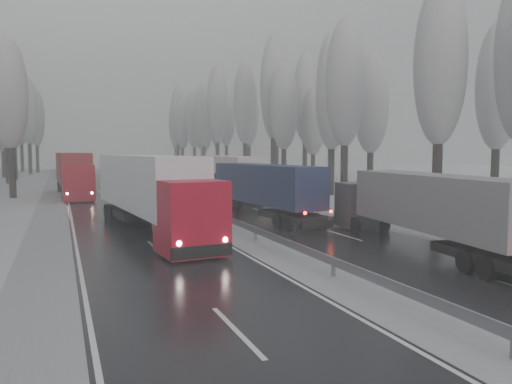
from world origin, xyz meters
TOP-DOWN VIEW (x-y plane):
  - ground at (0.00, 0.00)m, footprint 260.00×260.00m
  - carriageway_right at (5.25, 30.00)m, footprint 7.50×200.00m
  - carriageway_left at (-5.25, 30.00)m, footprint 7.50×200.00m
  - median_slush at (0.00, 30.00)m, footprint 3.00×200.00m
  - shoulder_right at (10.20, 30.00)m, footprint 2.40×200.00m
  - shoulder_left at (-10.20, 30.00)m, footprint 2.40×200.00m
  - median_guardrail at (0.00, 29.99)m, footprint 0.12×200.00m
  - tree_16 at (15.04, 15.67)m, footprint 3.60×3.60m
  - tree_17 at (24.68, 19.67)m, footprint 3.60×3.60m
  - tree_18 at (14.51, 27.03)m, footprint 3.60×3.60m
  - tree_19 at (20.02, 31.03)m, footprint 3.60×3.60m
  - tree_20 at (17.90, 35.17)m, footprint 3.60×3.60m
  - tree_21 at (20.12, 39.17)m, footprint 3.60×3.60m
  - tree_22 at (17.02, 45.60)m, footprint 3.60×3.60m
  - tree_23 at (23.31, 49.60)m, footprint 3.60×3.60m
  - tree_24 at (17.90, 51.02)m, footprint 3.60×3.60m
  - tree_25 at (24.81, 55.02)m, footprint 3.60×3.60m
  - tree_26 at (17.56, 61.27)m, footprint 3.60×3.60m
  - tree_27 at (24.72, 65.27)m, footprint 3.60×3.60m
  - tree_28 at (16.34, 71.95)m, footprint 3.60×3.60m
  - tree_29 at (23.71, 75.95)m, footprint 3.60×3.60m
  - tree_30 at (16.56, 81.70)m, footprint 3.60×3.60m
  - tree_31 at (22.48, 85.70)m, footprint 3.60×3.60m
  - tree_32 at (16.63, 89.21)m, footprint 3.60×3.60m
  - tree_33 at (19.77, 93.21)m, footprint 3.60×3.60m
  - tree_34 at (15.73, 96.32)m, footprint 3.60×3.60m
  - tree_35 at (24.94, 100.32)m, footprint 3.60×3.60m
  - tree_36 at (17.04, 106.16)m, footprint 3.60×3.60m
  - tree_37 at (24.02, 110.16)m, footprint 3.60×3.60m
  - tree_38 at (18.73, 116.73)m, footprint 3.60×3.60m
  - tree_39 at (21.55, 120.73)m, footprint 3.60×3.60m
  - tree_62 at (-13.94, 43.73)m, footprint 3.60×3.60m
  - tree_68 at (-16.58, 69.11)m, footprint 3.60×3.60m
  - tree_70 at (-16.33, 79.19)m, footprint 3.60×3.60m
  - tree_72 at (-18.93, 88.54)m, footprint 3.60×3.60m
  - tree_74 at (-15.07, 99.33)m, footprint 3.60×3.60m
  - tree_76 at (-14.05, 108.72)m, footprint 3.60×3.60m
  - tree_77 at (-19.66, 112.72)m, footprint 3.60×3.60m
  - tree_78 at (-17.56, 115.31)m, footprint 3.60×3.60m
  - tree_79 at (-20.33, 119.31)m, footprint 3.60×3.60m
  - truck_grey_tarp at (6.67, 7.17)m, footprint 3.96×14.39m
  - truck_blue_box at (3.56, 20.69)m, footprint 3.60×14.98m
  - truck_cream_box at (5.87, 35.34)m, footprint 2.71×16.60m
  - box_truck_distant at (5.23, 91.43)m, footprint 2.85×7.31m
  - truck_red_white at (-4.69, 16.22)m, footprint 4.37×17.61m
  - truck_red_red at (-8.17, 43.57)m, footprint 3.47×17.85m

SIDE VIEW (x-z plane):
  - ground at x=0.00m, z-range 0.00..0.00m
  - carriageway_right at x=5.25m, z-range 0.00..0.03m
  - carriageway_left at x=-5.25m, z-range 0.00..0.03m
  - median_slush at x=0.00m, z-range 0.00..0.04m
  - shoulder_right at x=10.20m, z-range 0.00..0.04m
  - shoulder_left at x=-10.20m, z-range 0.00..0.04m
  - median_guardrail at x=0.00m, z-range 0.22..0.98m
  - box_truck_distant at x=5.23m, z-range 0.03..2.69m
  - truck_grey_tarp at x=6.67m, z-range 0.31..3.96m
  - truck_blue_box at x=3.56m, z-range 0.32..4.13m
  - truck_cream_box at x=5.87m, z-range 0.36..4.60m
  - truck_red_white at x=-4.69m, z-range 0.37..4.85m
  - truck_red_red at x=-8.17m, z-range 0.38..4.93m
  - tree_23 at x=23.31m, z-range 1.99..15.54m
  - tree_77 at x=-19.66m, z-range 2.10..16.42m
  - tree_33 at x=19.77m, z-range 2.10..16.42m
  - tree_19 at x=20.02m, z-range 2.13..16.70m
  - tree_72 at x=-18.93m, z-range 2.21..17.31m
  - tree_17 at x=24.68m, z-range 2.27..17.80m
  - tree_20 at x=17.90m, z-range 2.29..18.00m
  - tree_22 at x=17.02m, z-range 2.31..18.17m
  - tree_62 at x=-13.94m, z-range 2.34..18.38m
  - tree_39 at x=21.55m, z-range 2.36..18.54m
  - tree_37 at x=24.02m, z-range 2.38..18.75m
  - tree_16 at x=15.04m, z-range 2.40..18.93m
  - tree_18 at x=14.51m, z-range 2.41..18.99m
  - tree_68 at x=-16.58m, z-range 2.42..19.07m
  - tree_79 at x=-20.33m, z-range 2.48..19.54m
  - tree_70 at x=-16.33m, z-range 2.48..19.57m
  - tree_32 at x=16.63m, z-range 2.51..19.85m
  - tree_27 at x=24.72m, z-range 2.55..20.17m
  - tree_34 at x=15.73m, z-range 2.55..20.19m
  - tree_30 at x=16.56m, z-range 2.59..20.45m
  - tree_38 at x=18.73m, z-range 2.60..20.58m
  - tree_29 at x=23.71m, z-range 2.62..20.73m
  - tree_35 at x=24.94m, z-range 2.64..20.89m
  - tree_76 at x=-14.05m, z-range 2.68..21.23m
  - tree_31 at x=22.48m, z-range 2.68..21.26m
  - tree_21 at x=20.12m, z-range 2.69..21.31m
  - tree_26 at x=17.56m, z-range 2.71..21.49m
  - tree_25 at x=24.81m, z-range 2.80..22.24m
  - tree_78 at x=-17.56m, z-range 2.81..22.37m
  - tree_28 at x=16.34m, z-range 2.82..22.45m
  - tree_74 at x=-15.07m, z-range 2.83..22.52m
  - tree_36 at x=17.04m, z-range 2.91..23.13m
  - tree_24 at x=17.90m, z-range 2.94..23.43m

